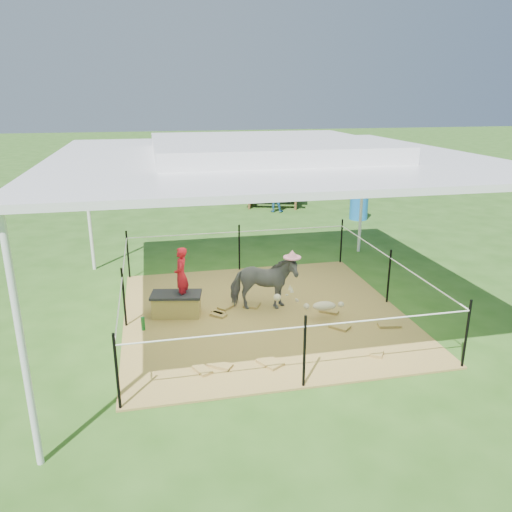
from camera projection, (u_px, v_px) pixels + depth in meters
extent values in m
plane|color=#2D5919|center=(263.00, 315.00, 8.42)|extent=(90.00, 90.00, 0.00)
cube|color=brown|center=(263.00, 314.00, 8.42)|extent=(4.60, 4.60, 0.03)
cylinder|color=silver|center=(88.00, 209.00, 10.21)|extent=(0.07, 0.07, 2.60)
cylinder|color=silver|center=(362.00, 197.00, 11.41)|extent=(0.07, 0.07, 2.60)
cylinder|color=silver|center=(22.00, 348.00, 4.63)|extent=(0.07, 0.07, 2.60)
cube|color=white|center=(264.00, 156.00, 7.60)|extent=(6.30, 6.30, 0.08)
cube|color=white|center=(264.00, 146.00, 7.56)|extent=(3.30, 3.30, 0.22)
cylinder|color=black|center=(128.00, 255.00, 9.91)|extent=(0.04, 0.04, 1.00)
cylinder|color=black|center=(239.00, 248.00, 10.36)|extent=(0.04, 0.04, 1.00)
cylinder|color=black|center=(341.00, 242.00, 10.81)|extent=(0.04, 0.04, 1.00)
cylinder|color=black|center=(124.00, 298.00, 7.81)|extent=(0.04, 0.04, 1.00)
cylinder|color=black|center=(389.00, 277.00, 8.72)|extent=(0.04, 0.04, 1.00)
cylinder|color=black|center=(117.00, 373.00, 5.72)|extent=(0.04, 0.04, 1.00)
cylinder|color=black|center=(304.00, 352.00, 6.17)|extent=(0.04, 0.04, 1.00)
cylinder|color=black|center=(466.00, 335.00, 6.62)|extent=(0.04, 0.04, 1.00)
cylinder|color=white|center=(239.00, 232.00, 10.25)|extent=(4.50, 0.02, 0.02)
cylinder|color=white|center=(305.00, 327.00, 6.07)|extent=(4.50, 0.02, 0.02)
cylinder|color=white|center=(390.00, 258.00, 8.61)|extent=(0.02, 4.50, 0.02)
cylinder|color=white|center=(122.00, 277.00, 7.71)|extent=(0.02, 4.50, 0.02)
cube|color=#A7843C|center=(177.00, 305.00, 8.28)|extent=(0.83, 0.52, 0.34)
cube|color=black|center=(176.00, 295.00, 8.22)|extent=(0.89, 0.58, 0.04)
imported|color=red|center=(181.00, 269.00, 8.11)|extent=(0.28, 0.37, 0.93)
cylinder|color=#186C25|center=(143.00, 324.00, 7.77)|extent=(0.07, 0.07, 0.21)
imported|color=#525358|center=(263.00, 283.00, 8.42)|extent=(1.18, 0.67, 0.95)
cylinder|color=pink|center=(264.00, 253.00, 8.25)|extent=(0.29, 0.29, 0.14)
cylinder|color=blue|center=(359.00, 205.00, 14.73)|extent=(0.63, 0.63, 0.83)
cube|color=#54391C|center=(273.00, 193.00, 16.58)|extent=(2.24, 1.89, 0.80)
cube|color=#543B1C|center=(354.00, 186.00, 18.31)|extent=(1.78, 1.44, 0.66)
imported|color=#3176B9|center=(275.00, 195.00, 15.63)|extent=(0.62, 0.55, 1.04)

